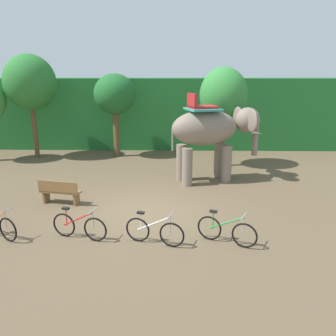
% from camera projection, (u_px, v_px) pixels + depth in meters
% --- Properties ---
extents(ground_plane, '(80.00, 80.00, 0.00)m').
position_uv_depth(ground_plane, '(146.00, 213.00, 11.47)').
color(ground_plane, brown).
extents(foliage_hedge, '(36.00, 6.00, 4.30)m').
position_uv_depth(foliage_hedge, '(161.00, 110.00, 23.21)').
color(foliage_hedge, '#1E6028').
rests_on(foliage_hedge, ground).
extents(tree_center, '(2.74, 2.74, 5.60)m').
position_uv_depth(tree_center, '(30.00, 83.00, 18.12)').
color(tree_center, brown).
rests_on(tree_center, ground).
extents(tree_center_right, '(2.29, 2.29, 4.59)m').
position_uv_depth(tree_center_right, '(115.00, 95.00, 18.53)').
color(tree_center_right, brown).
rests_on(tree_center_right, ground).
extents(tree_center_left, '(2.31, 2.31, 4.89)m').
position_uv_depth(tree_center_left, '(223.00, 96.00, 16.44)').
color(tree_center_left, brown).
rests_on(tree_center_left, ground).
extents(elephant, '(4.23, 2.69, 3.78)m').
position_uv_depth(elephant, '(212.00, 131.00, 14.43)').
color(elephant, gray).
rests_on(elephant, ground).
extents(bike_red, '(1.66, 0.63, 0.92)m').
position_uv_depth(bike_red, '(79.00, 226.00, 9.56)').
color(bike_red, black).
rests_on(bike_red, ground).
extents(bike_white, '(1.65, 0.67, 0.92)m').
position_uv_depth(bike_white, '(154.00, 231.00, 9.25)').
color(bike_white, black).
rests_on(bike_white, ground).
extents(bike_green, '(1.56, 0.84, 0.92)m').
position_uv_depth(bike_green, '(226.00, 231.00, 9.29)').
color(bike_green, black).
rests_on(bike_green, ground).
extents(wooden_bench, '(1.55, 0.69, 0.89)m').
position_uv_depth(wooden_bench, '(60.00, 191.00, 12.13)').
color(wooden_bench, brown).
rests_on(wooden_bench, ground).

